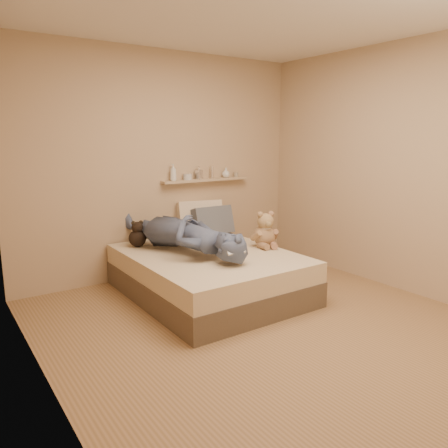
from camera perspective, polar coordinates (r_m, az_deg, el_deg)
room at (r=3.63m, az=5.87°, el=6.09°), size 3.80×3.80×3.80m
bed at (r=4.58m, az=-2.00°, el=-6.51°), size 1.50×1.90×0.45m
game_console at (r=3.98m, az=1.50°, el=-3.49°), size 0.19×0.10×0.06m
teddy_bear at (r=4.74m, az=5.39°, el=-1.07°), size 0.31×0.32×0.40m
dark_plush at (r=4.82m, az=-11.24°, el=-1.49°), size 0.19×0.19×0.29m
pillow_cream at (r=5.37m, az=-3.13°, el=0.84°), size 0.59×0.38×0.43m
pillow_grey at (r=5.31m, az=-1.45°, el=0.40°), size 0.51×0.25×0.37m
person at (r=4.54m, az=-5.38°, el=-1.12°), size 0.90×1.76×0.40m
wall_shelf at (r=5.45m, az=-2.34°, el=5.78°), size 1.20×0.12×0.03m
shelf_bottles at (r=5.40m, az=-3.09°, el=6.63°), size 1.00×0.14×0.20m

